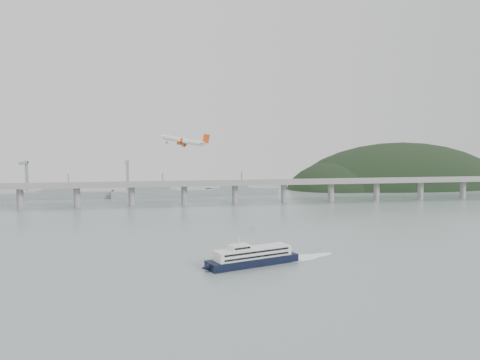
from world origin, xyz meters
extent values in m
plane|color=slate|center=(0.00, 0.00, 0.00)|extent=(900.00, 900.00, 0.00)
cube|color=gray|center=(0.00, 200.00, 20.00)|extent=(800.00, 22.00, 2.20)
cube|color=gray|center=(0.00, 189.50, 22.00)|extent=(800.00, 0.60, 1.80)
cube|color=gray|center=(0.00, 210.50, 22.00)|extent=(800.00, 0.60, 1.80)
cylinder|color=gray|center=(-180.00, 200.00, 9.50)|extent=(6.00, 6.00, 21.00)
cylinder|color=gray|center=(-130.00, 200.00, 9.50)|extent=(6.00, 6.00, 21.00)
cylinder|color=gray|center=(-80.00, 200.00, 9.50)|extent=(6.00, 6.00, 21.00)
cylinder|color=gray|center=(-30.00, 200.00, 9.50)|extent=(6.00, 6.00, 21.00)
cylinder|color=gray|center=(20.00, 200.00, 9.50)|extent=(6.00, 6.00, 21.00)
cylinder|color=gray|center=(70.00, 200.00, 9.50)|extent=(6.00, 6.00, 21.00)
cylinder|color=gray|center=(120.00, 200.00, 9.50)|extent=(6.00, 6.00, 21.00)
cylinder|color=gray|center=(170.00, 200.00, 9.50)|extent=(6.00, 6.00, 21.00)
cylinder|color=gray|center=(220.00, 200.00, 9.50)|extent=(6.00, 6.00, 21.00)
cylinder|color=gray|center=(270.00, 200.00, 9.50)|extent=(6.00, 6.00, 21.00)
ellipsoid|color=black|center=(270.00, 330.00, -18.00)|extent=(320.00, 150.00, 156.00)
ellipsoid|color=black|center=(175.00, 320.00, -12.00)|extent=(140.00, 110.00, 96.00)
ellipsoid|color=black|center=(360.00, 340.00, -25.00)|extent=(220.00, 140.00, 120.00)
cube|color=gray|center=(-150.00, 270.00, 4.00)|extent=(95.67, 20.15, 8.00)
cube|color=gray|center=(-159.50, 270.00, 12.00)|extent=(33.90, 15.02, 8.00)
cylinder|color=gray|center=(-150.00, 270.00, 20.00)|extent=(1.60, 1.60, 14.00)
cube|color=gray|center=(-50.00, 265.00, 4.00)|extent=(110.55, 21.43, 8.00)
cube|color=gray|center=(-61.00, 265.00, 12.00)|extent=(39.01, 16.73, 8.00)
cylinder|color=gray|center=(-50.00, 265.00, 20.00)|extent=(1.60, 1.60, 14.00)
cube|color=gray|center=(40.00, 275.00, 4.00)|extent=(85.00, 13.60, 8.00)
cube|color=gray|center=(31.50, 275.00, 12.00)|extent=(29.75, 11.90, 8.00)
cylinder|color=gray|center=(40.00, 275.00, 20.00)|extent=(1.60, 1.60, 14.00)
cube|color=gray|center=(-200.00, 300.00, 20.00)|extent=(3.00, 3.00, 40.00)
cube|color=gray|center=(-200.00, 290.00, 38.00)|extent=(3.00, 28.00, 3.00)
cube|color=gray|center=(-90.00, 300.00, 20.00)|extent=(3.00, 3.00, 40.00)
cube|color=gray|center=(-90.00, 290.00, 38.00)|extent=(3.00, 28.00, 3.00)
cube|color=black|center=(-7.66, -27.10, 1.93)|extent=(49.46, 26.47, 3.86)
cone|color=black|center=(-32.36, -35.46, 1.93)|extent=(5.81, 5.21, 3.86)
cube|color=silver|center=(-7.66, -27.10, 6.28)|extent=(41.52, 22.16, 4.83)
cube|color=black|center=(-6.10, -31.72, 7.53)|extent=(34.81, 11.92, 0.97)
cube|color=black|center=(-6.10, -31.72, 5.22)|extent=(34.81, 11.92, 0.97)
cube|color=black|center=(-9.23, -22.48, 7.53)|extent=(34.81, 11.92, 0.97)
cube|color=black|center=(-9.23, -22.48, 5.22)|extent=(34.81, 11.92, 0.97)
cube|color=silver|center=(-14.98, -29.57, 9.95)|extent=(11.32, 9.50, 2.51)
cube|color=black|center=(-13.88, -32.82, 9.95)|extent=(8.27, 2.90, 0.97)
cylinder|color=silver|center=(-14.98, -29.57, 13.04)|extent=(0.61, 0.61, 3.86)
ellipsoid|color=white|center=(17.95, -18.42, 0.05)|extent=(30.81, 22.10, 0.19)
ellipsoid|color=white|center=(30.76, -14.08, 0.05)|extent=(21.99, 13.28, 0.19)
cylinder|color=silver|center=(-35.98, 89.75, 62.48)|extent=(27.51, 13.15, 8.54)
cone|color=silver|center=(-50.91, 94.45, 65.33)|extent=(5.53, 4.92, 4.27)
cone|color=silver|center=(-20.49, 84.90, 60.03)|extent=(6.25, 4.88, 4.45)
cube|color=silver|center=(-35.23, 89.46, 61.32)|extent=(14.57, 33.77, 2.97)
cube|color=silver|center=(-21.29, 85.19, 60.89)|extent=(6.50, 12.34, 1.43)
cube|color=#D6480E|center=(-19.75, 84.89, 63.93)|extent=(5.51, 1.68, 7.17)
cylinder|color=#D6480E|center=(-35.30, 95.13, 59.94)|extent=(5.04, 3.71, 3.02)
cylinder|color=black|center=(-37.26, 95.75, 60.32)|extent=(1.42, 2.35, 2.32)
cube|color=silver|center=(-35.11, 95.13, 60.92)|extent=(2.63, 0.98, 1.63)
cylinder|color=#D6480E|center=(-38.48, 84.68, 60.51)|extent=(5.04, 3.71, 3.02)
cylinder|color=black|center=(-40.44, 85.30, 60.88)|extent=(1.42, 2.35, 2.32)
cube|color=silver|center=(-38.30, 84.68, 61.48)|extent=(2.63, 0.98, 1.63)
cylinder|color=black|center=(-34.81, 91.94, 59.43)|extent=(0.89, 0.46, 2.43)
cylinder|color=black|center=(-35.02, 91.94, 58.36)|extent=(1.35, 0.71, 1.29)
cylinder|color=black|center=(-36.32, 87.00, 59.70)|extent=(0.89, 0.46, 2.43)
cylinder|color=black|center=(-36.52, 87.00, 58.62)|extent=(1.35, 0.71, 1.29)
cylinder|color=black|center=(-47.70, 93.29, 61.88)|extent=(0.89, 0.46, 2.43)
cylinder|color=black|center=(-47.90, 93.29, 60.81)|extent=(1.35, 0.71, 1.29)
cube|color=#D6480E|center=(-28.22, 105.02, 61.27)|extent=(2.00, 0.67, 2.64)
cube|color=#D6480E|center=(-38.06, 72.72, 63.01)|extent=(2.00, 0.67, 2.64)
camera|label=1|loc=(-53.41, -254.17, 62.66)|focal=35.00mm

